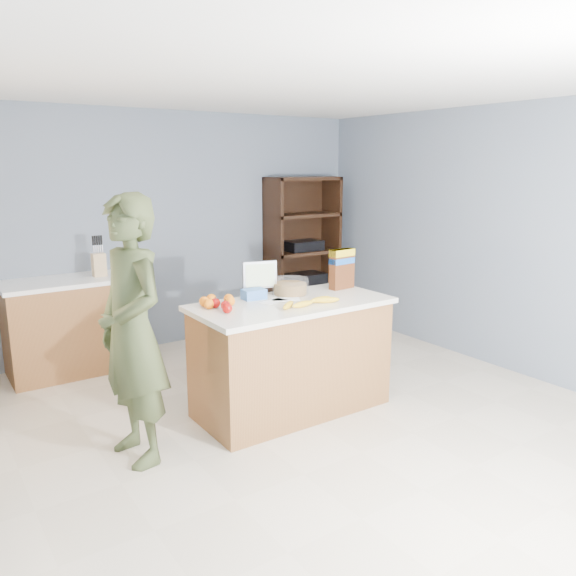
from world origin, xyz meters
TOP-DOWN VIEW (x-y plane):
  - floor at (0.00, 0.00)m, footprint 4.50×5.00m
  - walls at (0.00, 0.00)m, footprint 4.52×5.02m
  - counter_peninsula at (0.00, 0.30)m, footprint 1.56×0.76m
  - back_cabinet at (-1.20, 2.20)m, footprint 1.24×0.62m
  - shelving_unit at (1.55, 2.35)m, footprint 0.90×0.40m
  - person at (-1.28, 0.27)m, footprint 0.50×0.70m
  - knife_block at (-0.94, 2.18)m, footprint 0.12×0.10m
  - envelopes at (-0.05, 0.39)m, footprint 0.36×0.20m
  - bananas at (0.05, 0.14)m, footprint 0.54×0.18m
  - apples at (-0.57, 0.36)m, footprint 0.10×0.26m
  - oranges at (-0.54, 0.51)m, footprint 0.27×0.22m
  - blue_carton at (-0.20, 0.54)m, footprint 0.19×0.13m
  - salad_bowl at (0.14, 0.52)m, footprint 0.30×0.30m
  - tv at (-0.09, 0.62)m, footprint 0.28×0.12m
  - cereal_box at (0.62, 0.45)m, footprint 0.23×0.10m

SIDE VIEW (x-z plane):
  - floor at x=0.00m, z-range -0.01..0.01m
  - counter_peninsula at x=0.00m, z-range -0.03..0.87m
  - back_cabinet at x=-1.20m, z-range 0.00..0.90m
  - shelving_unit at x=1.55m, z-range -0.04..1.76m
  - person at x=-1.28m, z-range 0.00..1.78m
  - envelopes at x=-0.05m, z-range 0.90..0.90m
  - bananas at x=0.05m, z-range 0.90..0.95m
  - apples at x=-0.57m, z-range 0.90..0.97m
  - oranges at x=-0.54m, z-range 0.90..0.98m
  - blue_carton at x=-0.20m, z-range 0.90..0.98m
  - salad_bowl at x=0.14m, z-range 0.89..1.02m
  - knife_block at x=-0.94m, z-range 0.86..1.17m
  - tv at x=-0.09m, z-range 0.92..1.20m
  - cereal_box at x=0.62m, z-range 0.93..1.27m
  - walls at x=0.00m, z-range 0.40..2.91m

